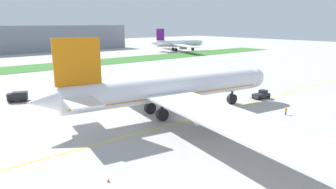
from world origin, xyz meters
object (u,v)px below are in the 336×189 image
object	(u,v)px
airliner_foreground	(168,89)
traffic_cone_near_nose	(108,180)
service_truck_baggage_loader	(18,96)
ground_crew_wingwalker_port	(286,110)
ground_crew_marshaller_front	(180,101)
parked_airliner_far_centre	(177,44)
pushback_tug	(261,95)

from	to	relation	value
airliner_foreground	traffic_cone_near_nose	size ratio (longest dim) A/B	153.60
service_truck_baggage_loader	airliner_foreground	bearing A→B (deg)	-55.84
ground_crew_wingwalker_port	ground_crew_marshaller_front	distance (m)	24.24
parked_airliner_far_centre	pushback_tug	bearing A→B (deg)	-121.64
traffic_cone_near_nose	parked_airliner_far_centre	world-z (taller)	parked_airliner_far_centre
traffic_cone_near_nose	pushback_tug	bearing A→B (deg)	13.88
ground_crew_wingwalker_port	ground_crew_marshaller_front	size ratio (longest dim) A/B	0.92
ground_crew_wingwalker_port	parked_airliner_far_centre	bearing A→B (deg)	58.02
ground_crew_wingwalker_port	parked_airliner_far_centre	distance (m)	154.09
airliner_foreground	traffic_cone_near_nose	distance (m)	29.89
airliner_foreground	pushback_tug	size ratio (longest dim) A/B	13.75
ground_crew_marshaller_front	service_truck_baggage_loader	size ratio (longest dim) A/B	0.34
pushback_tug	airliner_foreground	bearing A→B (deg)	171.16
ground_crew_marshaller_front	parked_airliner_far_centre	world-z (taller)	parked_airliner_far_centre
parked_airliner_far_centre	traffic_cone_near_nose	bearing A→B (deg)	-133.59
ground_crew_wingwalker_port	airliner_foreground	bearing A→B (deg)	141.02
ground_crew_wingwalker_port	traffic_cone_near_nose	bearing A→B (deg)	-178.60
ground_crew_marshaller_front	parked_airliner_far_centre	distance (m)	144.85
ground_crew_wingwalker_port	traffic_cone_near_nose	distance (m)	43.83
ground_crew_marshaller_front	traffic_cone_near_nose	xyz separation A→B (m)	(-31.19, -21.77, -0.79)
ground_crew_marshaller_front	service_truck_baggage_loader	xyz separation A→B (m)	(-29.79, 28.46, 0.32)
traffic_cone_near_nose	parked_airliner_far_centre	distance (m)	181.93
pushback_tug	parked_airliner_far_centre	bearing A→B (deg)	58.36
service_truck_baggage_loader	pushback_tug	bearing A→B (deg)	-36.34
ground_crew_marshaller_front	traffic_cone_near_nose	world-z (taller)	ground_crew_marshaller_front
parked_airliner_far_centre	airliner_foreground	bearing A→B (deg)	-131.62
pushback_tug	traffic_cone_near_nose	distance (m)	53.74
pushback_tug	parked_airliner_far_centre	world-z (taller)	parked_airliner_far_centre
ground_crew_wingwalker_port	service_truck_baggage_loader	xyz separation A→B (m)	(-42.40, 49.16, 0.40)
traffic_cone_near_nose	service_truck_baggage_loader	xyz separation A→B (m)	(1.40, 50.23, 1.11)
airliner_foreground	ground_crew_marshaller_front	world-z (taller)	airliner_foreground
airliner_foreground	service_truck_baggage_loader	world-z (taller)	airliner_foreground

